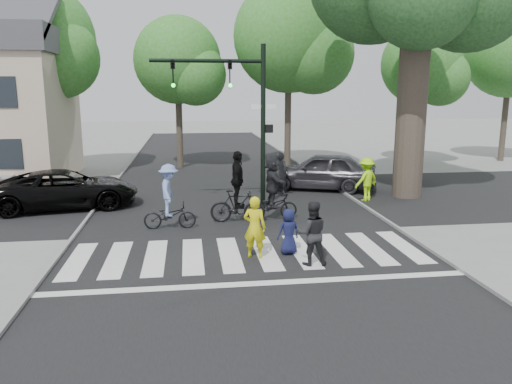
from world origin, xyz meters
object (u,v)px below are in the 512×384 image
at_px(cyclist_left, 169,201).
at_px(car_grey, 321,171).
at_px(pedestrian_adult, 312,233).
at_px(traffic_signal, 240,104).
at_px(car_suv, 66,189).
at_px(pedestrian_child, 289,232).
at_px(cyclist_mid, 238,193).
at_px(cyclist_right, 272,191).
at_px(pedestrian_woman, 255,227).

distance_m(cyclist_left, car_grey, 8.60).
relative_size(pedestrian_adult, cyclist_left, 0.79).
bearing_deg(traffic_signal, car_grey, 39.54).
distance_m(traffic_signal, car_suv, 7.32).
xyz_separation_m(pedestrian_child, car_grey, (3.21, 8.64, 0.20)).
bearing_deg(car_grey, cyclist_mid, -18.77).
height_order(cyclist_right, car_suv, cyclist_right).
bearing_deg(cyclist_left, cyclist_right, 11.89).
bearing_deg(pedestrian_child, pedestrian_adult, 101.54).
relative_size(pedestrian_woman, pedestrian_child, 1.32).
bearing_deg(pedestrian_woman, cyclist_mid, -66.18).
bearing_deg(car_grey, pedestrian_woman, -4.50).
bearing_deg(pedestrian_adult, car_suv, -39.90).
height_order(pedestrian_woman, car_grey, pedestrian_woman).
distance_m(pedestrian_adult, cyclist_left, 5.37).
bearing_deg(cyclist_mid, pedestrian_child, -73.49).
distance_m(traffic_signal, cyclist_right, 3.47).
relative_size(cyclist_mid, car_suv, 0.46).
distance_m(cyclist_mid, car_grey, 6.67).
bearing_deg(pedestrian_adult, car_grey, -102.42).
bearing_deg(cyclist_right, traffic_signal, 119.24).
bearing_deg(pedestrian_woman, traffic_signal, -69.67).
bearing_deg(car_grey, pedestrian_child, 0.40).
xyz_separation_m(pedestrian_adult, car_suv, (-7.66, 7.34, -0.10)).
bearing_deg(car_suv, cyclist_mid, -125.49).
xyz_separation_m(pedestrian_woman, pedestrian_adult, (1.36, -0.73, -0.00)).
relative_size(traffic_signal, cyclist_mid, 2.48).
distance_m(pedestrian_child, car_suv, 9.70).
xyz_separation_m(traffic_signal, car_grey, (3.95, 3.26, -3.07)).
distance_m(pedestrian_woman, pedestrian_child, 0.99).
distance_m(car_suv, car_grey, 10.68).
bearing_deg(traffic_signal, cyclist_mid, -98.92).
height_order(traffic_signal, cyclist_mid, traffic_signal).
bearing_deg(pedestrian_adult, traffic_signal, -75.71).
bearing_deg(pedestrian_child, traffic_signal, -95.06).
distance_m(pedestrian_adult, car_suv, 10.61).
relative_size(pedestrian_woman, cyclist_mid, 0.69).
height_order(traffic_signal, pedestrian_child, traffic_signal).
xyz_separation_m(pedestrian_woman, pedestrian_child, (0.95, 0.17, -0.21)).
bearing_deg(pedestrian_woman, pedestrian_adult, 174.30).
distance_m(pedestrian_adult, car_grey, 9.94).
relative_size(cyclist_left, car_suv, 0.40).
relative_size(traffic_signal, pedestrian_woman, 3.58).
bearing_deg(pedestrian_child, car_suv, -54.51).
xyz_separation_m(pedestrian_adult, cyclist_mid, (-1.45, 4.40, 0.16)).
height_order(pedestrian_adult, cyclist_mid, cyclist_mid).
bearing_deg(car_suv, pedestrian_adult, -143.95).
bearing_deg(car_suv, cyclist_right, -120.20).
xyz_separation_m(traffic_signal, pedestrian_child, (0.74, -5.38, -3.27)).
bearing_deg(pedestrian_child, cyclist_mid, -86.39).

